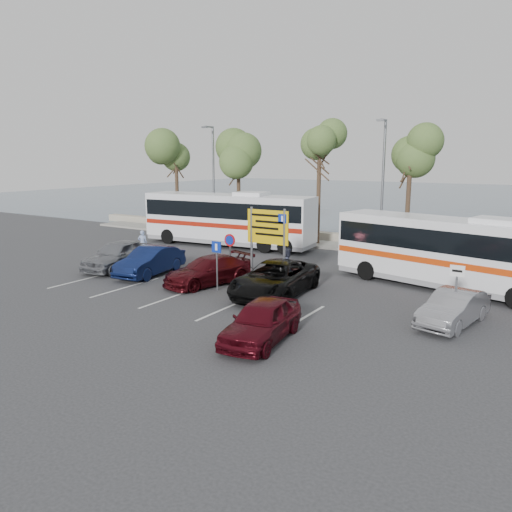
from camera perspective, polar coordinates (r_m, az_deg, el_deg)
The scene contains 25 objects.
ground at distance 21.93m, azimuth -5.26°, elevation -4.47°, with size 120.00×120.00×0.00m, color #2F2F31.
kerb_strip at distance 33.82m, azimuth 9.32°, elevation 1.13°, with size 44.00×2.40×0.15m, color gray.
seawall at distance 35.61m, azimuth 10.59°, elevation 1.96°, with size 48.00×0.80×0.60m, color #A39983.
sea at distance 78.01m, azimuth 22.79°, elevation 6.01°, with size 140.00×140.00×0.00m, color #445A6D.
tree_far_left at distance 40.84m, azimuth -9.15°, elevation 11.66°, with size 3.20×3.20×7.60m.
tree_left at distance 37.16m, azimuth -2.03°, elevation 11.35°, with size 3.20×3.20×7.20m.
tree_mid at distance 33.93m, azimuth 7.29°, elevation 12.38°, with size 3.20×3.20×8.00m.
tree_right at distance 31.84m, azimuth 17.28°, elevation 11.18°, with size 3.20×3.20×7.40m.
street_lamp_left at distance 37.96m, azimuth -4.95°, elevation 9.19°, with size 0.45×1.15×8.01m.
street_lamp_right at distance 31.84m, azimuth 14.26°, elevation 8.51°, with size 0.45×1.15×8.01m.
direction_sign at distance 23.46m, azimuth 1.35°, elevation 2.68°, with size 2.20×0.12×3.60m.
sign_no_stop at distance 23.79m, azimuth -2.99°, elevation 0.70°, with size 0.60×0.08×2.35m.
sign_parking at distance 22.32m, azimuth -4.50°, elevation -0.30°, with size 0.50×0.07×2.25m.
sign_taxi at distance 19.00m, azimuth 21.90°, elevation -3.28°, with size 0.50×0.07×2.20m.
lane_markings at distance 21.90m, azimuth -9.24°, elevation -4.59°, with size 12.02×4.20×0.01m, color silver, non-canonical shape.
coach_bus_left at distance 33.69m, azimuth -3.22°, elevation 4.05°, with size 12.06×3.59×3.70m.
coach_bus_right at distance 23.96m, azimuth 21.80°, elevation 0.01°, with size 11.25×4.72×3.43m.
car_silver_a at distance 27.71m, azimuth -15.47°, elevation 0.12°, with size 1.83×4.54×1.55m, color gray.
car_blue at distance 25.98m, azimuth -11.99°, elevation -0.57°, with size 1.52×4.35×1.43m, color #0F1B48.
car_maroon at distance 23.65m, azimuth -5.44°, elevation -1.66°, with size 1.85×4.56×1.32m, color #480C11.
car_red at distance 16.36m, azimuth 0.64°, elevation -7.42°, with size 1.61×4.01×1.37m, color #4F0B15.
suv_black at distance 21.65m, azimuth 2.19°, elevation -2.60°, with size 2.47×5.35×1.49m, color black.
car_silver_b at distance 19.21m, azimuth 21.64°, elevation -5.57°, with size 1.33×3.80×1.25m, color gray.
pedestrian_near at distance 31.28m, azimuth -12.83°, elevation 1.48°, with size 0.56×0.37×1.55m, color #95A9D9.
pedestrian_far at distance 24.31m, azimuth 3.69°, elevation -0.93°, with size 0.78×0.61×1.61m, color #363A52.
Camera 1 is at (12.93, -16.70, 5.91)m, focal length 35.00 mm.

